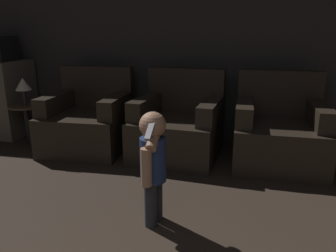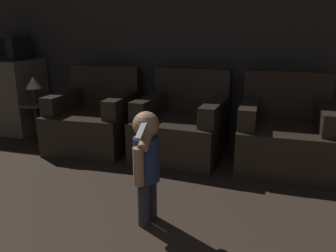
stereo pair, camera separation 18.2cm
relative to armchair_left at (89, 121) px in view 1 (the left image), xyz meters
name	(u,v)px [view 1 (the left image)]	position (x,y,z in m)	size (l,w,h in m)	color
wall_back	(199,32)	(1.16, 0.65, 0.98)	(8.40, 0.05, 2.60)	#33302D
armchair_left	(89,121)	(0.00, 0.00, 0.00)	(0.90, 0.93, 0.91)	black
armchair_middle	(179,126)	(1.04, 0.00, 0.00)	(0.94, 0.98, 0.91)	black
armchair_right	(279,132)	(2.08, 0.00, 0.00)	(0.88, 0.91, 0.91)	black
person_toddler	(153,160)	(1.12, -1.38, 0.16)	(0.18, 0.32, 0.80)	#28282D
side_table	(27,113)	(-0.77, -0.05, 0.07)	(0.38, 0.38, 0.48)	black
lamp	(23,85)	(-0.77, -0.05, 0.40)	(0.18, 0.18, 0.32)	#262626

